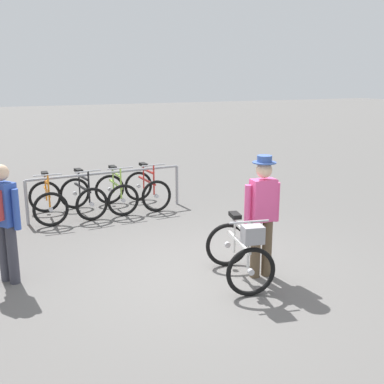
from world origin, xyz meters
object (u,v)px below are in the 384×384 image
racked_bike_red (147,189)px  pedestrian_with_backpack (3,217)px  racked_bike_lime (116,193)px  person_with_featured_bike (262,212)px  featured_bicycle (241,252)px  racked_bike_black (83,197)px  racked_bike_orange (48,201)px

racked_bike_red → pedestrian_with_backpack: size_ratio=0.71×
racked_bike_lime → person_with_featured_bike: bearing=-76.5°
racked_bike_lime → featured_bicycle: same height
racked_bike_red → featured_bicycle: bearing=-91.1°
racked_bike_red → featured_bicycle: same height
racked_bike_black → pedestrian_with_backpack: 3.33m
racked_bike_lime → featured_bicycle: bearing=-81.6°
pedestrian_with_backpack → person_with_featured_bike: bearing=-20.2°
featured_bicycle → racked_bike_red: bearing=88.9°
racked_bike_orange → featured_bicycle: size_ratio=0.90×
racked_bike_orange → pedestrian_with_backpack: pedestrian_with_backpack is taller
racked_bike_red → racked_bike_orange: bearing=-175.9°
racked_bike_red → person_with_featured_bike: person_with_featured_bike is taller
racked_bike_black → racked_bike_red: same height
racked_bike_orange → racked_bike_red: bearing=4.1°
featured_bicycle → pedestrian_with_backpack: 3.20m
racked_bike_orange → pedestrian_with_backpack: bearing=-107.4°
featured_bicycle → person_with_featured_bike: 0.63m
racked_bike_orange → featured_bicycle: same height
featured_bicycle → racked_bike_black: bearing=107.6°
racked_bike_black → person_with_featured_bike: person_with_featured_bike is taller
racked_bike_orange → racked_bike_lime: (1.40, 0.10, -0.00)m
pedestrian_with_backpack → racked_bike_lime: bearing=52.0°
featured_bicycle → pedestrian_with_backpack: bearing=156.2°
racked_bike_orange → racked_bike_black: 0.70m
featured_bicycle → person_with_featured_bike: size_ratio=0.72×
racked_bike_red → pedestrian_with_backpack: 4.24m
racked_bike_red → featured_bicycle: size_ratio=0.94×
racked_bike_black → featured_bicycle: size_ratio=0.95×
racked_bike_orange → person_with_featured_bike: 4.71m
racked_bike_orange → racked_bike_red: 2.10m
racked_bike_black → pedestrian_with_backpack: pedestrian_with_backpack is taller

